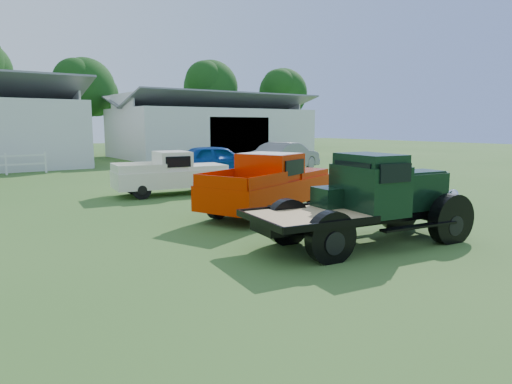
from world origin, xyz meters
TOP-DOWN VIEW (x-y plane):
  - ground at (0.00, 0.00)m, footprint 120.00×120.00m
  - shed_right at (14.00, 27.00)m, footprint 16.80×9.20m
  - tree_c at (5.00, 33.00)m, footprint 5.40×5.40m
  - tree_d at (18.00, 34.00)m, footprint 6.00×6.00m
  - tree_e at (26.00, 32.00)m, footprint 5.70×5.70m
  - vintage_flatbed at (1.61, -1.09)m, footprint 5.46×2.81m
  - red_pickup at (2.02, 3.10)m, footprint 5.50×3.70m
  - white_pickup at (1.27, 8.44)m, footprint 4.69×2.37m
  - misc_car_blue at (5.93, 12.67)m, footprint 5.25×2.95m
  - misc_car_grey at (10.94, 13.01)m, footprint 5.39×3.28m

SIDE VIEW (x-z plane):
  - ground at x=0.00m, z-range 0.00..0.00m
  - white_pickup at x=1.27m, z-range 0.00..1.65m
  - misc_car_grey at x=10.94m, z-range 0.00..1.68m
  - misc_car_blue at x=5.93m, z-range 0.00..1.68m
  - red_pickup at x=2.02m, z-range 0.00..1.87m
  - vintage_flatbed at x=1.61m, z-range 0.00..2.07m
  - shed_right at x=14.00m, z-range 0.00..5.20m
  - tree_c at x=5.00m, z-range 0.00..9.00m
  - tree_e at x=26.00m, z-range 0.00..9.50m
  - tree_d at x=18.00m, z-range 0.00..10.00m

